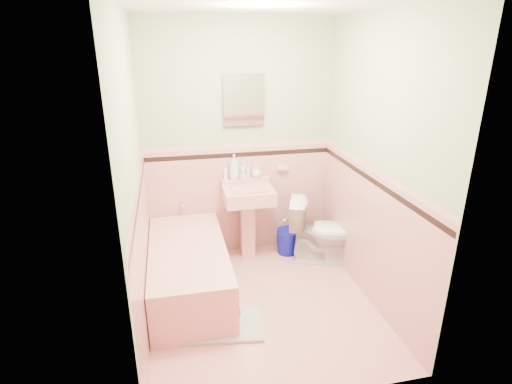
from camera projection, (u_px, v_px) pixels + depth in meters
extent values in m
plane|color=pink|center=(262.00, 303.00, 3.74)|extent=(2.20, 2.20, 0.00)
plane|color=white|center=(264.00, 4.00, 2.86)|extent=(2.20, 2.20, 0.00)
plane|color=beige|center=(239.00, 142.00, 4.31)|extent=(2.50, 0.00, 2.50)
plane|color=beige|center=(307.00, 232.00, 2.29)|extent=(2.50, 0.00, 2.50)
plane|color=beige|center=(135.00, 182.00, 3.10)|extent=(0.00, 2.50, 2.50)
plane|color=beige|center=(376.00, 166.00, 3.50)|extent=(0.00, 2.50, 2.50)
plane|color=pink|center=(240.00, 200.00, 4.52)|extent=(2.00, 0.00, 2.00)
plane|color=pink|center=(302.00, 326.00, 2.53)|extent=(2.00, 0.00, 2.00)
plane|color=pink|center=(145.00, 257.00, 3.33)|extent=(0.00, 2.20, 2.20)
plane|color=pink|center=(367.00, 234.00, 3.72)|extent=(0.00, 2.20, 2.20)
plane|color=black|center=(239.00, 155.00, 4.34)|extent=(2.00, 0.00, 2.00)
plane|color=black|center=(305.00, 251.00, 2.36)|extent=(2.00, 0.00, 2.00)
plane|color=black|center=(139.00, 198.00, 3.15)|extent=(0.00, 2.20, 2.20)
plane|color=black|center=(372.00, 181.00, 3.54)|extent=(0.00, 2.20, 2.20)
plane|color=pink|center=(239.00, 146.00, 4.30)|extent=(2.00, 0.00, 2.00)
plane|color=pink|center=(306.00, 236.00, 2.32)|extent=(2.00, 0.00, 2.00)
plane|color=pink|center=(138.00, 186.00, 3.12)|extent=(0.00, 2.20, 2.20)
plane|color=pink|center=(374.00, 170.00, 3.51)|extent=(0.00, 2.20, 2.20)
cube|color=pink|center=(189.00, 271.00, 3.84)|extent=(0.70, 1.50, 0.45)
cylinder|color=silver|center=(183.00, 203.00, 4.35)|extent=(0.04, 0.12, 0.04)
cylinder|color=silver|center=(246.00, 172.00, 4.33)|extent=(0.02, 0.02, 0.10)
cube|color=white|center=(244.00, 100.00, 4.13)|extent=(0.38, 0.04, 0.47)
cube|color=pink|center=(282.00, 168.00, 4.47)|extent=(0.12, 0.07, 0.04)
imported|color=#B2B2B2|center=(234.00, 167.00, 4.33)|extent=(0.13, 0.13, 0.27)
imported|color=#B2B2B2|center=(244.00, 170.00, 4.36)|extent=(0.11, 0.11, 0.19)
imported|color=#B2B2B2|center=(256.00, 172.00, 4.40)|extent=(0.11, 0.11, 0.13)
cylinder|color=white|center=(226.00, 174.00, 4.33)|extent=(0.05, 0.05, 0.12)
imported|color=white|center=(322.00, 231.00, 4.35)|extent=(0.78, 0.62, 0.70)
cube|color=gray|center=(223.00, 325.00, 3.43)|extent=(0.71, 0.52, 0.03)
cube|color=#BF1E59|center=(231.00, 313.00, 3.51)|extent=(0.17, 0.13, 0.06)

